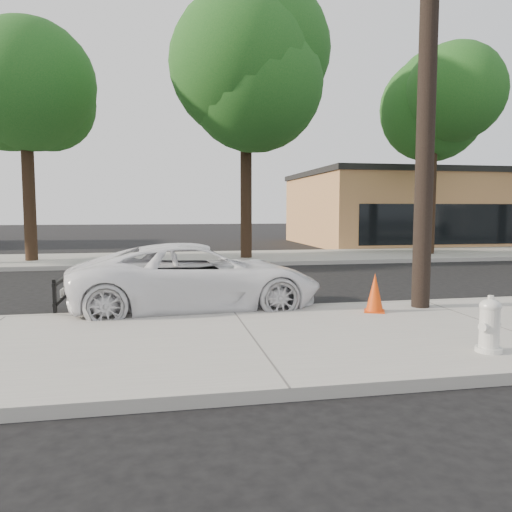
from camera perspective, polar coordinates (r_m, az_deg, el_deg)
name	(u,v)px	position (r m, az deg, el deg)	size (l,w,h in m)	color
ground	(218,297)	(11.66, -4.31, -4.65)	(120.00, 120.00, 0.00)	black
near_sidewalk	(252,341)	(7.49, -0.47, -9.71)	(90.00, 4.40, 0.15)	gray
far_sidewalk	(194,258)	(20.05, -7.11, -0.28)	(90.00, 5.00, 0.15)	gray
curb_near	(231,311)	(9.60, -2.86, -6.35)	(90.00, 0.12, 0.16)	#9E9B93
building_main	(452,210)	(32.42, 21.45, 4.92)	(18.00, 10.00, 4.00)	tan
utility_pole	(428,64)	(10.36, 19.03, 20.04)	(1.40, 0.34, 9.00)	black
tree_b	(29,94)	(20.41, -24.47, 16.53)	(4.34, 4.20, 8.45)	black
tree_c	(252,80)	(19.98, -0.43, 19.49)	(4.96, 4.80, 9.55)	black
tree_d	(440,105)	(22.94, 20.24, 15.92)	(4.50, 4.35, 8.75)	black
police_cruiser	(197,277)	(9.96, -6.72, -2.43)	(2.25, 4.89, 1.36)	white
fire_hydrant	(490,326)	(7.28, 25.13, -7.29)	(0.38, 0.34, 0.71)	silver
traffic_cone	(375,293)	(9.41, 13.42, -4.15)	(0.48, 0.48, 0.71)	#DC400B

